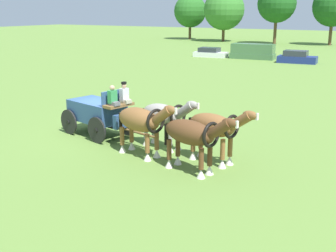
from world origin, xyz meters
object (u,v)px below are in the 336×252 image
(draft_horse_lead_near, at_px, (215,128))
(draft_horse_lead_off, at_px, (193,135))
(parked_vehicle_a, at_px, (210,53))
(parked_vehicle_c, at_px, (297,58))
(parked_vehicle_b, at_px, (253,52))
(draft_horse_rear_off, at_px, (141,122))
(show_wagon, at_px, (99,112))
(draft_horse_rear_near, at_px, (164,117))

(draft_horse_lead_near, distance_m, draft_horse_lead_off, 1.30)
(parked_vehicle_a, relative_size, parked_vehicle_c, 0.97)
(parked_vehicle_b, height_order, parked_vehicle_c, parked_vehicle_b)
(parked_vehicle_b, bearing_deg, draft_horse_lead_near, -72.49)
(draft_horse_rear_off, distance_m, draft_horse_lead_off, 2.61)
(show_wagon, xyz_separation_m, draft_horse_lead_off, (5.78, -1.94, 0.26))
(parked_vehicle_a, bearing_deg, draft_horse_lead_off, -65.85)
(show_wagon, height_order, parked_vehicle_a, show_wagon)
(draft_horse_rear_off, xyz_separation_m, draft_horse_lead_near, (2.83, 0.71, -0.01))
(show_wagon, bearing_deg, draft_horse_lead_near, -6.35)
(draft_horse_rear_off, bearing_deg, parked_vehicle_c, 94.37)
(parked_vehicle_c, bearing_deg, draft_horse_rear_off, -85.63)
(draft_horse_lead_near, bearing_deg, draft_horse_rear_off, -166.00)
(draft_horse_lead_near, height_order, parked_vehicle_b, draft_horse_lead_near)
(parked_vehicle_c, bearing_deg, draft_horse_lead_off, -81.52)
(parked_vehicle_a, xyz_separation_m, parked_vehicle_c, (10.68, -0.79, 0.09))
(parked_vehicle_b, distance_m, parked_vehicle_c, 5.68)
(show_wagon, distance_m, draft_horse_rear_off, 3.53)
(draft_horse_lead_off, bearing_deg, show_wagon, 161.43)
(draft_horse_rear_off, height_order, draft_horse_lead_near, draft_horse_rear_off)
(draft_horse_rear_off, relative_size, parked_vehicle_b, 0.59)
(draft_horse_lead_near, bearing_deg, draft_horse_lead_off, -102.56)
(draft_horse_lead_near, height_order, parked_vehicle_a, draft_horse_lead_near)
(show_wagon, xyz_separation_m, parked_vehicle_a, (-10.04, 33.34, -0.63))
(draft_horse_rear_off, distance_m, parked_vehicle_c, 34.04)
(parked_vehicle_b, bearing_deg, draft_horse_lead_off, -73.48)
(draft_horse_rear_off, bearing_deg, draft_horse_lead_near, 14.00)
(draft_horse_lead_near, distance_m, parked_vehicle_a, 37.65)
(draft_horse_rear_off, distance_m, parked_vehicle_a, 37.18)
(draft_horse_lead_off, relative_size, parked_vehicle_c, 0.74)
(draft_horse_rear_near, relative_size, parked_vehicle_c, 0.72)
(show_wagon, height_order, parked_vehicle_c, show_wagon)
(show_wagon, distance_m, draft_horse_lead_near, 6.11)
(draft_horse_lead_near, relative_size, parked_vehicle_a, 0.73)
(show_wagon, bearing_deg, parked_vehicle_c, 88.87)
(show_wagon, bearing_deg, draft_horse_rear_near, -1.84)
(parked_vehicle_b, bearing_deg, parked_vehicle_c, -14.29)
(draft_horse_lead_near, xyz_separation_m, parked_vehicle_a, (-16.11, 34.02, -0.90))
(parked_vehicle_a, bearing_deg, parked_vehicle_b, 6.75)
(show_wagon, distance_m, draft_horse_rear_near, 3.53)
(parked_vehicle_b, bearing_deg, parked_vehicle_a, -173.25)
(draft_horse_rear_near, height_order, draft_horse_lead_near, draft_horse_lead_near)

